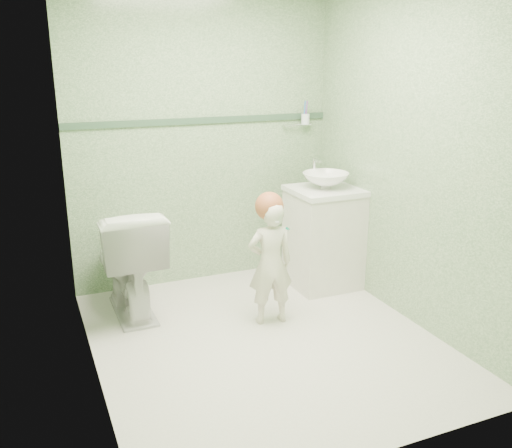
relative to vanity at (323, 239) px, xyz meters
name	(u,v)px	position (x,y,z in m)	size (l,w,h in m)	color
ground	(265,340)	(-0.84, -0.70, -0.40)	(2.50, 2.50, 0.00)	beige
room_shell	(266,165)	(-0.84, -0.70, 0.80)	(2.50, 2.54, 2.40)	gray
trim_stripe	(203,120)	(-0.84, 0.54, 0.95)	(2.20, 0.02, 0.05)	#33503B
vanity	(323,239)	(0.00, 0.00, 0.00)	(0.52, 0.50, 0.80)	silver
counter	(325,191)	(0.00, 0.00, 0.41)	(0.54, 0.52, 0.04)	white
basin	(326,180)	(0.00, 0.00, 0.49)	(0.37, 0.37, 0.13)	white
faucet	(315,167)	(0.00, 0.19, 0.57)	(0.03, 0.13, 0.18)	silver
cup_holder	(305,119)	(0.05, 0.48, 0.93)	(0.26, 0.07, 0.21)	silver
toilet	(128,260)	(-1.58, 0.10, 0.01)	(0.46, 0.81, 0.82)	white
toddler	(270,263)	(-0.69, -0.46, 0.05)	(0.33, 0.21, 0.89)	beige
hair_cap	(269,206)	(-0.69, -0.43, 0.46)	(0.20, 0.20, 0.20)	#A55631
teal_toothbrush	(287,228)	(-0.63, -0.59, 0.34)	(0.11, 0.14, 0.08)	#098067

